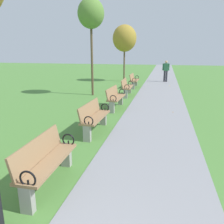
{
  "coord_description": "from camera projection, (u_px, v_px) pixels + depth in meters",
  "views": [
    {
      "loc": [
        1.47,
        -0.55,
        2.39
      ],
      "look_at": [
        -0.05,
        6.04,
        0.55
      ],
      "focal_mm": 36.43,
      "sensor_mm": 36.0,
      "label": 1
    }
  ],
  "objects": [
    {
      "name": "scattered_leaves",
      "position": [
        111.0,
        113.0,
        8.9
      ],
      "size": [
        3.92,
        14.88,
        0.02
      ],
      "color": "gold",
      "rests_on": "ground"
    },
    {
      "name": "park_bench_3",
      "position": [
        94.0,
        117.0,
        6.74
      ],
      "size": [
        0.52,
        1.61,
        0.9
      ],
      "color": "#93704C",
      "rests_on": "ground"
    },
    {
      "name": "pedestrian_walking",
      "position": [
        166.0,
        70.0,
        17.58
      ],
      "size": [
        0.53,
        0.23,
        1.62
      ],
      "color": "#2D2D38",
      "rests_on": "paved_walkway"
    },
    {
      "name": "park_bench_6",
      "position": [
        134.0,
        80.0,
        15.04
      ],
      "size": [
        0.48,
        1.6,
        0.9
      ],
      "color": "#93704C",
      "rests_on": "ground"
    },
    {
      "name": "park_bench_5",
      "position": [
        127.0,
        87.0,
        12.29
      ],
      "size": [
        0.51,
        1.61,
        0.9
      ],
      "color": "#93704C",
      "rests_on": "ground"
    },
    {
      "name": "tree_2",
      "position": [
        91.0,
        14.0,
        11.52
      ],
      "size": [
        1.36,
        1.36,
        4.95
      ],
      "color": "brown",
      "rests_on": "ground"
    },
    {
      "name": "park_bench_2",
      "position": [
        46.0,
        161.0,
        4.05
      ],
      "size": [
        0.5,
        1.61,
        0.9
      ],
      "color": "#93704C",
      "rests_on": "ground"
    },
    {
      "name": "paved_walkway",
      "position": [
        161.0,
        81.0,
        18.12
      ],
      "size": [
        2.47,
        44.0,
        0.02
      ],
      "primitive_type": "cube",
      "color": "gray",
      "rests_on": "ground"
    },
    {
      "name": "park_bench_4",
      "position": [
        115.0,
        97.0,
        9.55
      ],
      "size": [
        0.54,
        1.62,
        0.9
      ],
      "color": "#93704C",
      "rests_on": "ground"
    },
    {
      "name": "tree_3",
      "position": [
        125.0,
        38.0,
        17.39
      ],
      "size": [
        1.82,
        1.82,
        4.29
      ],
      "color": "brown",
      "rests_on": "ground"
    }
  ]
}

